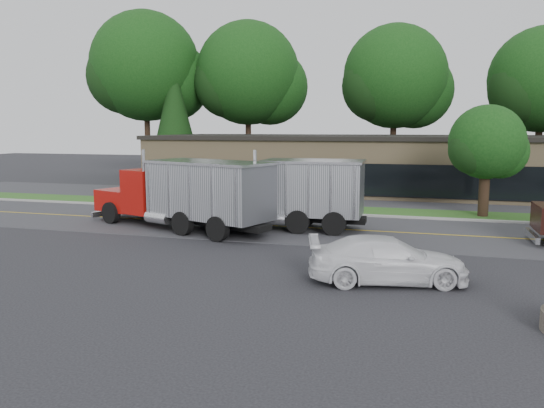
# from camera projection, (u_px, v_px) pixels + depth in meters

# --- Properties ---
(ground) EXTENTS (140.00, 140.00, 0.00)m
(ground) POSITION_uv_depth(u_px,v_px,m) (214.00, 274.00, 17.91)
(ground) COLOR #36363C
(ground) RESTS_ON ground
(road) EXTENTS (60.00, 8.00, 0.02)m
(road) POSITION_uv_depth(u_px,v_px,m) (282.00, 227.00, 26.49)
(road) COLOR #49494E
(road) RESTS_ON ground
(center_line) EXTENTS (60.00, 0.12, 0.01)m
(center_line) POSITION_uv_depth(u_px,v_px,m) (282.00, 227.00, 26.49)
(center_line) COLOR gold
(center_line) RESTS_ON ground
(curb) EXTENTS (60.00, 0.30, 0.12)m
(curb) POSITION_uv_depth(u_px,v_px,m) (300.00, 214.00, 30.49)
(curb) COLOR #9E9E99
(curb) RESTS_ON ground
(grass_verge) EXTENTS (60.00, 3.40, 0.03)m
(grass_verge) POSITION_uv_depth(u_px,v_px,m) (307.00, 209.00, 32.20)
(grass_verge) COLOR #23581E
(grass_verge) RESTS_ON ground
(far_parking) EXTENTS (60.00, 7.00, 0.02)m
(far_parking) POSITION_uv_depth(u_px,v_px,m) (322.00, 199.00, 36.96)
(far_parking) COLOR #49494E
(far_parking) RESTS_ON ground
(strip_mall) EXTENTS (32.00, 12.00, 4.00)m
(strip_mall) POSITION_uv_depth(u_px,v_px,m) (361.00, 165.00, 41.86)
(strip_mall) COLOR tan
(strip_mall) RESTS_ON ground
(tree_far_a) EXTENTS (11.40, 10.73, 16.26)m
(tree_far_a) POSITION_uv_depth(u_px,v_px,m) (148.00, 72.00, 52.37)
(tree_far_a) COLOR #382619
(tree_far_a) RESTS_ON ground
(tree_far_b) EXTENTS (10.62, 10.00, 15.15)m
(tree_far_b) POSITION_uv_depth(u_px,v_px,m) (250.00, 78.00, 51.68)
(tree_far_b) COLOR #382619
(tree_far_b) RESTS_ON ground
(tree_far_c) EXTENTS (9.92, 9.33, 14.15)m
(tree_far_c) POSITION_uv_depth(u_px,v_px,m) (397.00, 82.00, 48.01)
(tree_far_c) COLOR #382619
(tree_far_c) RESTS_ON ground
(tree_far_d) EXTENTS (9.25, 8.71, 13.20)m
(tree_far_d) POSITION_uv_depth(u_px,v_px,m) (544.00, 85.00, 43.91)
(tree_far_d) COLOR #382619
(tree_far_d) RESTS_ON ground
(evergreen_left) EXTENTS (4.88, 4.88, 11.10)m
(evergreen_left) POSITION_uv_depth(u_px,v_px,m) (174.00, 115.00, 49.92)
(evergreen_left) COLOR #382619
(evergreen_left) RESTS_ON ground
(tree_verge) EXTENTS (4.32, 4.07, 6.16)m
(tree_verge) POSITION_uv_depth(u_px,v_px,m) (488.00, 146.00, 28.98)
(tree_verge) COLOR #382619
(tree_verge) RESTS_ON ground
(dump_truck_red) EXTENTS (10.49, 5.89, 3.36)m
(dump_truck_red) POSITION_uv_depth(u_px,v_px,m) (188.00, 193.00, 25.39)
(dump_truck_red) COLOR black
(dump_truck_red) RESTS_ON ground
(dump_truck_blue) EXTENTS (8.21, 2.80, 3.36)m
(dump_truck_blue) POSITION_uv_depth(u_px,v_px,m) (290.00, 192.00, 25.68)
(dump_truck_blue) COLOR black
(dump_truck_blue) RESTS_ON ground
(rally_car) EXTENTS (5.37, 3.17, 1.46)m
(rally_car) POSITION_uv_depth(u_px,v_px,m) (387.00, 260.00, 16.89)
(rally_car) COLOR white
(rally_car) RESTS_ON ground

